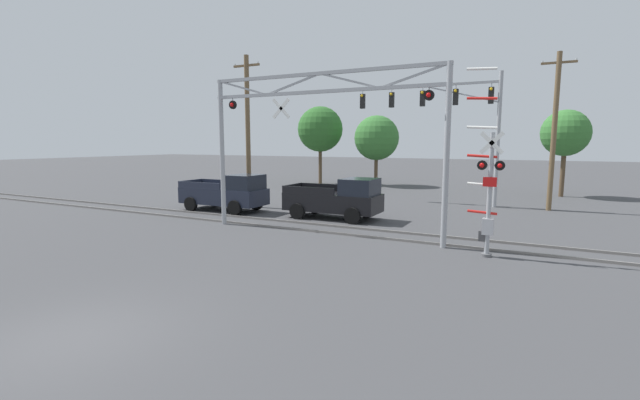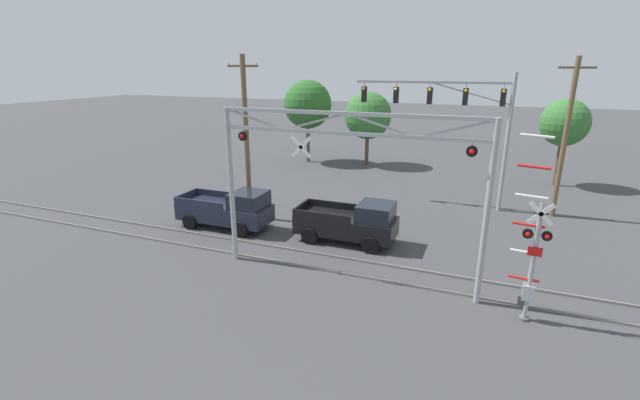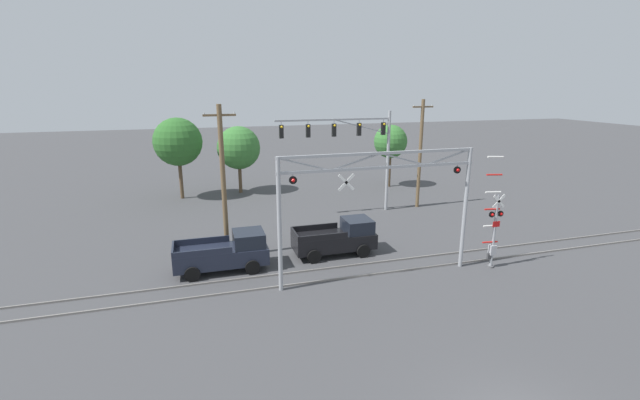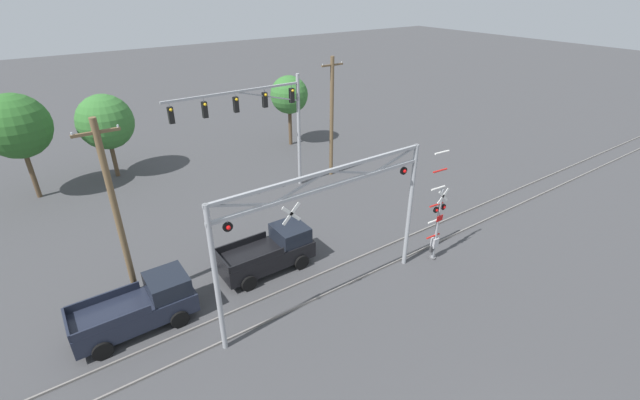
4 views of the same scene
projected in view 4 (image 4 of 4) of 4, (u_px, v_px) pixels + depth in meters
rail_track_near at (323, 295)px, 20.69m from camera, size 80.00×0.08×0.10m
rail_track_far at (306, 280)px, 21.73m from camera, size 80.00×0.08×0.10m
crossing_gantry at (326, 215)px, 18.33m from camera, size 10.58×0.27×6.77m
crossing_signal_mast at (437, 224)px, 22.43m from camera, size 1.36×0.35×6.39m
traffic_signal_span at (266, 115)px, 28.12m from camera, size 9.26×0.39×8.06m
pickup_truck_lead at (271, 251)px, 22.31m from camera, size 4.92×2.24×2.13m
pickup_truck_following at (141, 307)px, 18.55m from camera, size 5.07×2.24×2.13m
utility_pole_left at (117, 216)px, 18.31m from camera, size 1.80×0.28×8.98m
utility_pole_right at (332, 117)px, 31.46m from camera, size 1.80×0.28×8.90m
background_tree_beyond_span at (16, 126)px, 27.73m from camera, size 4.24×4.24×7.27m
background_tree_far_left_verge at (105, 122)px, 31.32m from camera, size 4.02×4.02×6.32m
background_tree_far_right_verge at (289, 95)px, 37.47m from camera, size 3.30×3.30×6.23m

